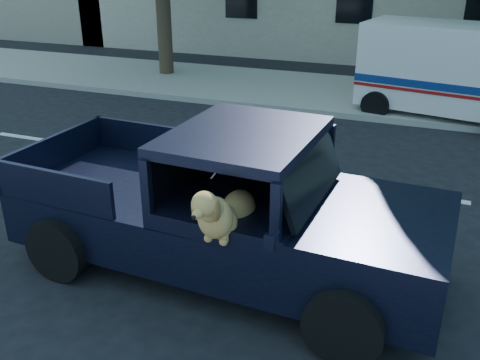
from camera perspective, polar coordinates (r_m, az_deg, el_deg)
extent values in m
plane|color=black|center=(7.54, -15.59, -7.28)|extent=(120.00, 120.00, 0.00)
cube|color=gray|center=(15.31, 4.95, 9.63)|extent=(60.00, 4.00, 0.15)
cylinder|color=#332619|center=(16.84, -8.21, 18.11)|extent=(0.44, 0.44, 4.40)
cube|color=black|center=(6.61, -1.59, -4.67)|extent=(5.31, 2.27, 0.66)
cube|color=black|center=(5.94, 14.81, -4.48)|extent=(1.60, 2.08, 0.16)
cube|color=black|center=(6.04, 0.45, 4.71)|extent=(1.65, 2.00, 0.12)
cube|color=black|center=(5.91, 7.68, 0.41)|extent=(0.34, 1.74, 0.57)
cube|color=black|center=(5.99, 0.45, -5.77)|extent=(0.58, 0.58, 0.38)
cube|color=black|center=(4.92, 3.17, -6.69)|extent=(0.10, 0.06, 0.16)
cube|color=silver|center=(13.59, 21.26, 8.24)|extent=(4.24, 2.51, 0.47)
cube|color=silver|center=(13.46, 20.27, 12.41)|extent=(3.50, 2.37, 1.42)
cube|color=navy|center=(12.69, 19.00, 9.56)|extent=(3.16, 0.62, 0.17)
cube|color=#9E0F0F|center=(12.73, 18.91, 8.90)|extent=(3.16, 0.62, 0.07)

